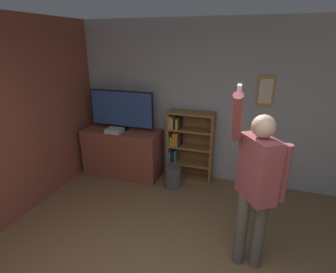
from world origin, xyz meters
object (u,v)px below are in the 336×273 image
at_px(television, 122,110).
at_px(bookshelf, 187,146).
at_px(game_console, 114,131).
at_px(person, 256,181).
at_px(waste_bin, 173,177).

bearing_deg(television, bookshelf, 7.25).
relative_size(television, game_console, 4.29).
distance_m(bookshelf, person, 2.08).
height_order(television, person, person).
height_order(person, waste_bin, person).
relative_size(person, waste_bin, 5.93).
distance_m(game_console, waste_bin, 1.29).
bearing_deg(person, television, -158.13).
height_order(television, game_console, television).
bearing_deg(game_console, bookshelf, 15.31).
bearing_deg(waste_bin, person, -46.34).
bearing_deg(bookshelf, television, -172.75).
bearing_deg(television, game_console, -108.99).
bearing_deg(person, bookshelf, 179.75).
bearing_deg(waste_bin, bookshelf, 69.83).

